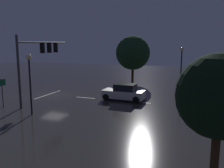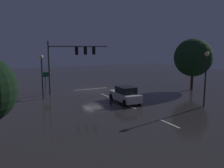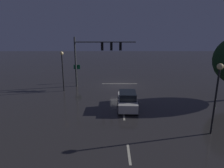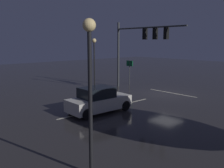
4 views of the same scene
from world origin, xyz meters
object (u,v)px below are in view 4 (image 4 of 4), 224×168
(traffic_signal_assembly, at_px, (140,41))
(route_sign, at_px, (130,67))
(street_lamp_right_kerb, at_px, (94,53))
(car_approaching, at_px, (99,101))
(street_lamp_left_kerb, at_px, (90,69))

(traffic_signal_assembly, height_order, route_sign, traffic_signal_assembly)
(street_lamp_right_kerb, bearing_deg, car_approaching, 143.59)
(traffic_signal_assembly, bearing_deg, car_approaching, 113.74)
(car_approaching, xyz_separation_m, street_lamp_right_kerb, (7.55, -5.57, 2.68))
(car_approaching, bearing_deg, traffic_signal_assembly, -66.26)
(car_approaching, relative_size, street_lamp_right_kerb, 0.89)
(traffic_signal_assembly, relative_size, street_lamp_left_kerb, 1.48)
(traffic_signal_assembly, height_order, street_lamp_left_kerb, traffic_signal_assembly)
(street_lamp_right_kerb, distance_m, route_sign, 4.47)
(car_approaching, xyz_separation_m, route_sign, (6.49, -9.62, 1.10))
(traffic_signal_assembly, height_order, street_lamp_right_kerb, traffic_signal_assembly)
(traffic_signal_assembly, bearing_deg, street_lamp_left_kerb, 126.00)
(street_lamp_right_kerb, bearing_deg, route_sign, -104.64)
(traffic_signal_assembly, relative_size, route_sign, 3.03)
(car_approaching, distance_m, street_lamp_left_kerb, 8.43)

